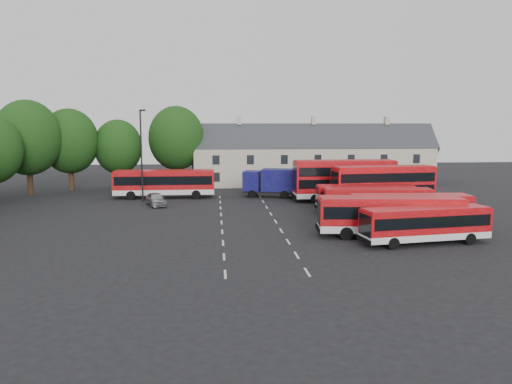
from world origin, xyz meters
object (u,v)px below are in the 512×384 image
silver_car (156,199)px  lamppost (142,153)px  bus_row_a (425,222)px  box_truck (277,181)px  bus_dd_south (383,184)px

silver_car → lamppost: bearing=103.7°
bus_row_a → box_truck: size_ratio=1.21×
bus_dd_south → lamppost: lamppost is taller
bus_dd_south → box_truck: bearing=134.2°
box_truck → silver_car: box_truck is taller
bus_row_a → box_truck: bearing=99.3°
silver_car → lamppost: size_ratio=0.40×
box_truck → lamppost: (-15.94, -2.51, 3.69)m
bus_dd_south → box_truck: 13.51m
bus_row_a → bus_dd_south: (2.30, 16.28, 0.89)m
bus_dd_south → box_truck: (-10.41, 8.60, -0.61)m
bus_row_a → silver_car: bus_row_a is taller
bus_dd_south → lamppost: (-26.35, 6.08, 3.09)m
silver_car → bus_dd_south: bearing=-26.8°
bus_row_a → box_truck: (-8.11, 24.87, 0.29)m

